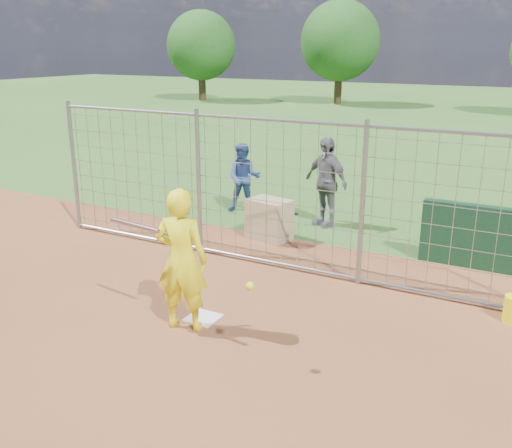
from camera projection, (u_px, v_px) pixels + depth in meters
The scene contains 10 objects.
ground at pixel (211, 313), 8.10m from camera, with size 100.00×100.00×0.00m, color #2D591E.
infield_dirt at pixel (45, 434), 5.58m from camera, with size 18.00×18.00×0.00m, color brown.
home_plate at pixel (203, 318), 7.93m from camera, with size 0.43×0.43×0.02m, color silver.
dugout_wall at pixel (501, 241), 9.41m from camera, with size 2.60×0.20×1.10m, color #11381E.
batter at pixel (182, 260), 7.41m from camera, with size 0.71×0.46×1.93m, color #FFF416.
bystander_a at pixel (244, 178), 12.79m from camera, with size 0.76×0.59×1.56m, color navy.
bystander_b at pixel (326, 182), 11.79m from camera, with size 1.09×0.46×1.87m, color slate.
equipment_bin at pixel (269, 220), 11.05m from camera, with size 0.80×0.55×0.80m, color tan.
equipment_in_play at pixel (160, 239), 7.07m from camera, with size 2.23×0.26×0.51m.
backstop_fence at pixel (275, 196), 9.40m from camera, with size 9.08×0.08×2.60m.
Camera 1 is at (4.06, -6.15, 3.65)m, focal length 40.00 mm.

